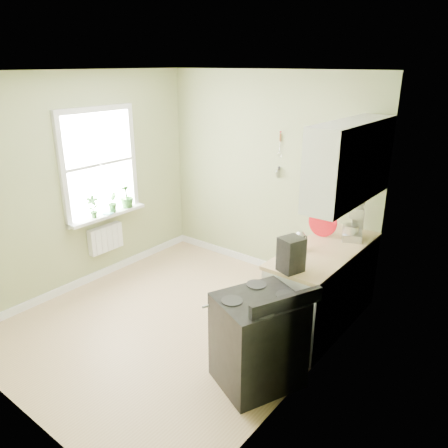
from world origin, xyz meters
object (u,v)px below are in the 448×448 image
Objects in this scene: stand_mixer at (354,223)px; coffee_maker at (291,255)px; kettle at (299,240)px; stove at (258,340)px.

coffee_maker is (-0.14, -1.16, -0.02)m from stand_mixer.
stand_mixer is 1.24× the size of coffee_maker.
stand_mixer is at bearing 64.26° from kettle.
kettle is 0.60× the size of coffee_maker.
kettle is (-0.20, 1.05, 0.57)m from stove.
stove is 1.84m from stand_mixer.
stove is 1.22m from kettle.
stand_mixer is at bearing 86.22° from stove.
stand_mixer reaches higher than coffee_maker.
stand_mixer is at bearing 83.39° from coffee_maker.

